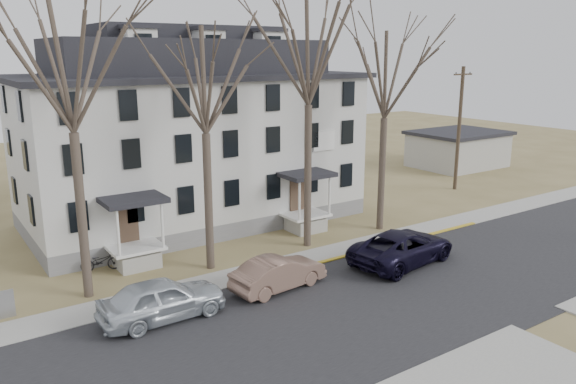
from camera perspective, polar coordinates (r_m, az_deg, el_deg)
ground at (r=24.27m, az=14.04°, el=-12.08°), size 120.00×120.00×0.00m
main_road at (r=25.50m, az=10.65°, el=-10.58°), size 120.00×10.00×0.04m
far_sidewalk at (r=29.68m, az=2.45°, el=-6.74°), size 120.00×2.00×0.08m
yellow_curb at (r=32.14m, az=10.63°, el=-5.33°), size 14.00×0.25×0.06m
boarding_house at (r=35.72m, az=-9.70°, el=5.55°), size 20.80×12.36×12.05m
distant_building at (r=55.38m, az=16.86°, el=4.22°), size 8.50×6.50×3.35m
tree_far_left at (r=24.68m, az=-21.56°, el=12.69°), size 8.40×8.40×13.72m
tree_mid_left at (r=26.71m, az=-8.55°, el=11.92°), size 7.80×7.80×12.74m
tree_center at (r=29.81m, az=2.14°, el=15.11°), size 9.00×9.00×14.70m
tree_mid_right at (r=33.37m, az=9.94°, el=12.25°), size 7.80×7.80×12.74m
utility_pole_far at (r=45.41m, az=16.99°, el=6.31°), size 2.00×0.28×9.50m
car_silver at (r=23.42m, az=-12.64°, el=-10.65°), size 5.11×2.08×1.74m
car_tan at (r=25.67m, az=-0.97°, el=-8.31°), size 4.75×2.11×1.52m
car_navy at (r=29.24m, az=11.56°, el=-5.56°), size 6.47×3.66×1.71m
bicycle_left at (r=29.26m, az=-18.50°, el=-6.75°), size 2.00×1.09×1.00m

